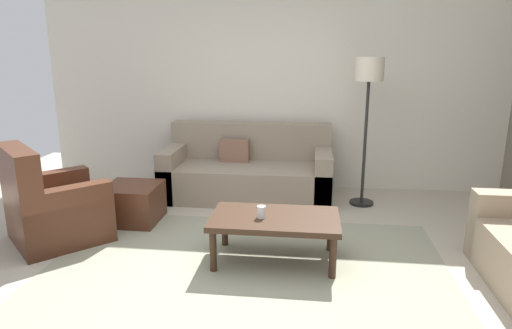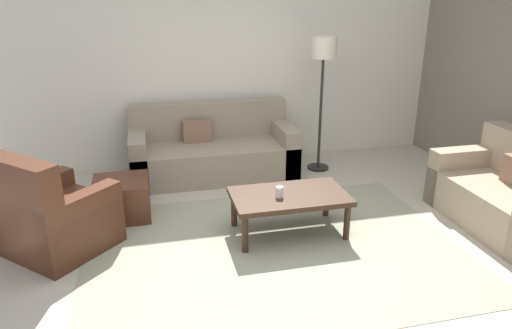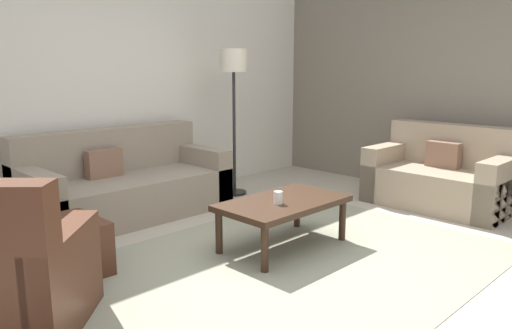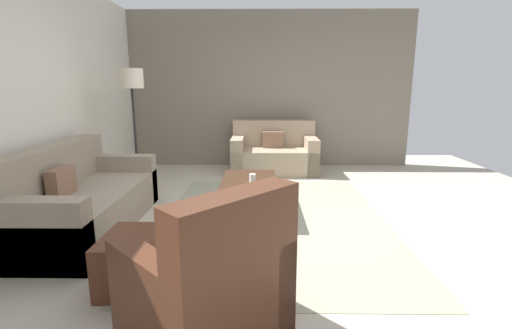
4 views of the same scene
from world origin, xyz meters
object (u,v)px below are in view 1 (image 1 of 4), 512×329
object	(u,v)px
ottoman	(133,203)
coffee_table	(275,222)
armchair_leather	(50,211)
lamp_standing	(369,85)
couch_main	(248,172)
cup	(261,212)

from	to	relation	value
ottoman	coffee_table	world-z (taller)	coffee_table
armchair_leather	lamp_standing	size ratio (longest dim) A/B	0.66
armchair_leather	ottoman	world-z (taller)	armchair_leather
ottoman	lamp_standing	world-z (taller)	lamp_standing
couch_main	ottoman	size ratio (longest dim) A/B	3.64
couch_main	lamp_standing	xyz separation A→B (m)	(1.39, -0.19, 1.11)
coffee_table	couch_main	bearing A→B (deg)	104.88
armchair_leather	lamp_standing	xyz separation A→B (m)	(3.07, 1.45, 1.10)
coffee_table	lamp_standing	size ratio (longest dim) A/B	0.64
coffee_table	cup	world-z (taller)	cup
couch_main	coffee_table	world-z (taller)	couch_main
couch_main	ottoman	xyz separation A→B (m)	(-1.10, -1.05, -0.10)
cup	lamp_standing	size ratio (longest dim) A/B	0.06
ottoman	lamp_standing	size ratio (longest dim) A/B	0.33
coffee_table	lamp_standing	xyz separation A→B (m)	(0.91, 1.61, 1.05)
cup	ottoman	bearing A→B (deg)	151.55
couch_main	ottoman	world-z (taller)	couch_main
cup	lamp_standing	bearing A→B (deg)	58.22
couch_main	armchair_leather	world-z (taller)	armchair_leather
armchair_leather	ottoman	xyz separation A→B (m)	(0.58, 0.59, -0.11)
coffee_table	ottoman	bearing A→B (deg)	154.58
cup	lamp_standing	world-z (taller)	lamp_standing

